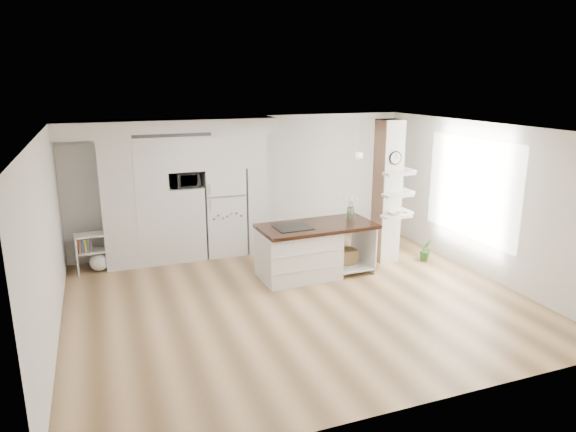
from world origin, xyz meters
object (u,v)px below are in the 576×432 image
at_px(refrigerator, 223,211).
at_px(bookshelf, 96,255).
at_px(kitchen_island, 305,250).
at_px(floor_plant_a, 426,249).

xyz_separation_m(refrigerator, bookshelf, (-2.45, -0.18, -0.56)).
bearing_deg(bookshelf, refrigerator, 0.38).
xyz_separation_m(refrigerator, kitchen_island, (1.02, -1.76, -0.39)).
xyz_separation_m(kitchen_island, floor_plant_a, (2.50, -0.09, -0.25)).
xyz_separation_m(refrigerator, floor_plant_a, (3.52, -1.85, -0.64)).
bearing_deg(floor_plant_a, kitchen_island, 177.94).
height_order(refrigerator, floor_plant_a, refrigerator).
distance_m(refrigerator, floor_plant_a, 4.03).
relative_size(refrigerator, floor_plant_a, 3.73).
bearing_deg(kitchen_island, refrigerator, 118.28).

